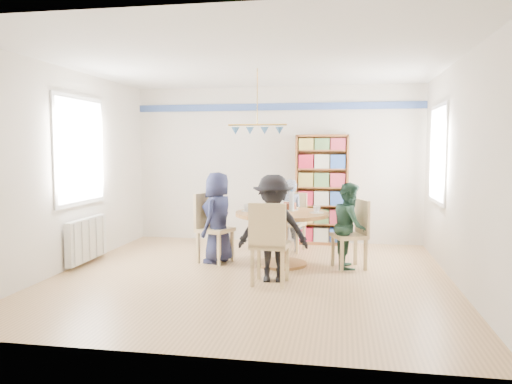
% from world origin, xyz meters
% --- Properties ---
extents(ground, '(5.00, 5.00, 0.00)m').
position_xyz_m(ground, '(0.00, 0.00, 0.00)').
color(ground, tan).
extents(room_shell, '(5.00, 5.00, 5.00)m').
position_xyz_m(room_shell, '(-0.26, 0.87, 1.65)').
color(room_shell, white).
rests_on(room_shell, ground).
extents(radiator, '(0.12, 1.00, 0.60)m').
position_xyz_m(radiator, '(-2.42, 0.30, 0.35)').
color(radiator, silver).
rests_on(radiator, ground).
extents(dining_table, '(1.30, 1.30, 0.75)m').
position_xyz_m(dining_table, '(0.32, 0.69, 0.56)').
color(dining_table, olive).
rests_on(dining_table, ground).
extents(chair_left, '(0.56, 0.56, 0.99)m').
position_xyz_m(chair_left, '(-0.73, 0.74, 0.55)').
color(chair_left, '#D5B983').
rests_on(chair_left, ground).
extents(chair_right, '(0.54, 0.54, 0.94)m').
position_xyz_m(chair_right, '(1.31, 0.69, 0.52)').
color(chair_right, '#D5B983').
rests_on(chair_right, ground).
extents(chair_far, '(0.49, 0.49, 0.92)m').
position_xyz_m(chair_far, '(0.36, 1.73, 0.51)').
color(chair_far, '#D5B983').
rests_on(chair_far, ground).
extents(chair_near, '(0.46, 0.46, 1.00)m').
position_xyz_m(chair_near, '(0.29, -0.38, 0.55)').
color(chair_near, '#D5B983').
rests_on(chair_near, ground).
extents(person_left, '(0.54, 0.71, 1.30)m').
position_xyz_m(person_left, '(-0.61, 0.70, 0.65)').
color(person_left, '#171A32').
rests_on(person_left, ground).
extents(person_right, '(0.47, 0.59, 1.17)m').
position_xyz_m(person_right, '(1.25, 0.68, 0.59)').
color(person_right, '#1B372A').
rests_on(person_right, ground).
extents(person_far, '(0.47, 0.37, 1.15)m').
position_xyz_m(person_far, '(0.33, 1.60, 0.58)').
color(person_far, gray).
rests_on(person_far, ground).
extents(person_near, '(0.90, 0.58, 1.31)m').
position_xyz_m(person_near, '(0.31, -0.18, 0.66)').
color(person_near, black).
rests_on(person_near, ground).
extents(bookshelf, '(0.89, 0.27, 1.86)m').
position_xyz_m(bookshelf, '(0.80, 2.34, 0.92)').
color(bookshelf, brown).
rests_on(bookshelf, ground).
extents(tableware, '(1.16, 1.16, 0.31)m').
position_xyz_m(tableware, '(0.29, 0.71, 0.82)').
color(tableware, white).
rests_on(tableware, dining_table).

